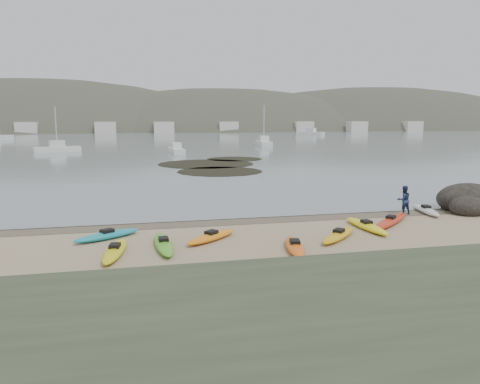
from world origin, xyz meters
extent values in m
plane|color=tan|center=(0.00, 0.00, 0.00)|extent=(600.00, 600.00, 0.00)
plane|color=brown|center=(0.00, -0.30, 0.00)|extent=(60.00, 60.00, 0.00)
plane|color=slate|center=(0.00, 300.00, 0.01)|extent=(1200.00, 1200.00, 0.00)
cube|color=#475138|center=(0.00, -17.50, 1.00)|extent=(60.00, 8.00, 2.00)
ellipsoid|color=teal|center=(-6.87, -2.81, 0.17)|extent=(3.15, 2.33, 0.34)
ellipsoid|color=yellow|center=(5.61, -3.70, 0.17)|extent=(0.86, 3.81, 0.34)
ellipsoid|color=orange|center=(0.88, -6.47, 0.17)|extent=(1.33, 3.26, 0.34)
ellipsoid|color=orange|center=(-2.26, -4.13, 0.17)|extent=(2.87, 2.63, 0.34)
ellipsoid|color=silver|center=(10.93, -0.80, 0.17)|extent=(1.38, 3.45, 0.34)
ellipsoid|color=red|center=(7.39, -2.96, 0.17)|extent=(4.05, 3.74, 0.34)
ellipsoid|color=yellow|center=(-6.43, -5.47, 0.17)|extent=(1.26, 3.74, 0.34)
ellipsoid|color=#54B424|center=(-4.45, -4.87, 0.17)|extent=(0.85, 3.90, 0.34)
ellipsoid|color=gold|center=(3.49, -5.11, 0.17)|extent=(2.98, 2.97, 0.34)
imported|color=navy|center=(9.45, -0.80, 0.83)|extent=(0.80, 0.63, 1.65)
ellipsoid|color=black|center=(14.09, -0.31, 0.29)|extent=(3.85, 2.99, 1.92)
ellipsoid|color=black|center=(13.09, -1.61, 0.19)|extent=(2.14, 1.92, 1.28)
cylinder|color=black|center=(2.96, 22.43, 0.03)|extent=(8.74, 8.74, 0.04)
cylinder|color=black|center=(2.76, 30.49, 0.03)|extent=(11.38, 11.38, 0.04)
cylinder|color=black|center=(7.42, 36.19, 0.03)|extent=(7.33, 7.33, 0.04)
cube|color=silver|center=(-17.46, 54.83, 0.49)|extent=(7.32, 4.05, 0.99)
cube|color=silver|center=(0.88, 48.57, 0.44)|extent=(2.26, 6.38, 0.88)
cube|color=silver|center=(18.99, 62.96, 0.53)|extent=(2.83, 7.77, 1.06)
cube|color=silver|center=(48.70, 114.18, 0.60)|extent=(7.08, 8.19, 1.19)
ellipsoid|color=#384235|center=(-45.00, 195.00, -18.00)|extent=(220.00, 120.00, 80.00)
ellipsoid|color=#384235|center=(35.00, 190.00, -15.30)|extent=(200.00, 110.00, 68.00)
ellipsoid|color=#384235|center=(120.00, 200.00, -17.10)|extent=(230.00, 130.00, 76.00)
cube|color=beige|center=(-42.00, 145.00, 2.00)|extent=(7.00, 5.00, 4.00)
cube|color=beige|center=(-18.00, 145.00, 2.00)|extent=(7.00, 5.00, 4.00)
cube|color=beige|center=(6.00, 145.00, 2.00)|extent=(7.00, 5.00, 4.00)
cube|color=beige|center=(30.00, 145.00, 2.00)|extent=(7.00, 5.00, 4.00)
cube|color=beige|center=(54.00, 145.00, 2.00)|extent=(7.00, 5.00, 4.00)
cube|color=beige|center=(78.00, 145.00, 2.00)|extent=(7.00, 5.00, 4.00)
cube|color=beige|center=(102.00, 145.00, 2.00)|extent=(7.00, 5.00, 4.00)
camera|label=1|loc=(-5.54, -24.42, 5.50)|focal=35.00mm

